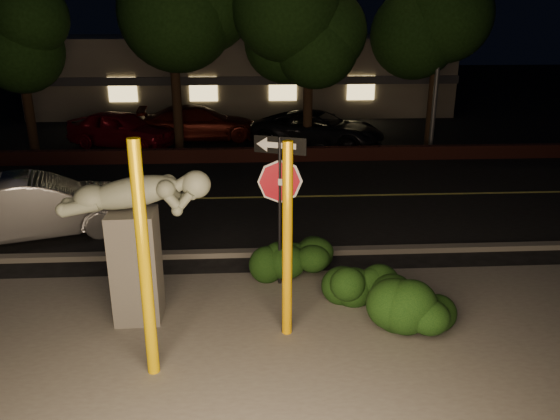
# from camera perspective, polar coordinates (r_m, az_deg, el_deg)

# --- Properties ---
(ground) EXTENTS (90.00, 90.00, 0.00)m
(ground) POSITION_cam_1_polar(r_m,az_deg,el_deg) (18.72, -3.89, 4.09)
(ground) COLOR black
(ground) RESTS_ON ground
(patio) EXTENTS (14.00, 6.00, 0.02)m
(patio) POSITION_cam_1_polar(r_m,az_deg,el_deg) (8.58, -4.27, -15.35)
(patio) COLOR #4C4944
(patio) RESTS_ON ground
(road) EXTENTS (80.00, 8.00, 0.01)m
(road) POSITION_cam_1_polar(r_m,az_deg,el_deg) (15.84, -3.95, 1.28)
(road) COLOR black
(road) RESTS_ON ground
(lane_marking) EXTENTS (80.00, 0.12, 0.00)m
(lane_marking) POSITION_cam_1_polar(r_m,az_deg,el_deg) (15.83, -3.95, 1.32)
(lane_marking) COLOR #CAC750
(lane_marking) RESTS_ON road
(curb) EXTENTS (80.00, 0.25, 0.12)m
(curb) POSITION_cam_1_polar(r_m,az_deg,el_deg) (11.98, -4.07, -4.51)
(curb) COLOR #4C4944
(curb) RESTS_ON ground
(brick_wall) EXTENTS (40.00, 0.35, 0.50)m
(brick_wall) POSITION_cam_1_polar(r_m,az_deg,el_deg) (19.91, -3.89, 5.76)
(brick_wall) COLOR #401914
(brick_wall) RESTS_ON ground
(parking_lot) EXTENTS (40.00, 12.00, 0.01)m
(parking_lot) POSITION_cam_1_polar(r_m,az_deg,el_deg) (25.54, -3.81, 8.20)
(parking_lot) COLOR black
(parking_lot) RESTS_ON ground
(building) EXTENTS (22.00, 10.20, 4.00)m
(building) POSITION_cam_1_polar(r_m,az_deg,el_deg) (33.18, -3.84, 14.22)
(building) COLOR #675E53
(building) RESTS_ON ground
(tree_far_a) EXTENTS (4.60, 4.60, 7.43)m
(tree_far_a) POSITION_cam_1_polar(r_m,az_deg,el_deg) (22.61, -26.10, 18.59)
(tree_far_a) COLOR black
(tree_far_a) RESTS_ON ground
(tree_far_d) EXTENTS (4.40, 4.40, 7.42)m
(tree_far_d) POSITION_cam_1_polar(r_m,az_deg,el_deg) (22.59, 16.48, 19.88)
(tree_far_d) COLOR black
(tree_far_d) RESTS_ON ground
(yellow_pole_left) EXTENTS (0.17, 0.17, 3.47)m
(yellow_pole_left) POSITION_cam_1_polar(r_m,az_deg,el_deg) (7.68, -13.98, -5.51)
(yellow_pole_left) COLOR #E7B802
(yellow_pole_left) RESTS_ON ground
(yellow_pole_right) EXTENTS (0.16, 0.16, 3.22)m
(yellow_pole_right) POSITION_cam_1_polar(r_m,az_deg,el_deg) (8.47, 0.77, -3.46)
(yellow_pole_right) COLOR #F1AA04
(yellow_pole_right) RESTS_ON ground
(signpost) EXTENTS (0.92, 0.40, 2.91)m
(signpost) POSITION_cam_1_polar(r_m,az_deg,el_deg) (9.99, -0.02, 2.94)
(signpost) COLOR black
(signpost) RESTS_ON ground
(sculpture) EXTENTS (2.43, 0.77, 2.61)m
(sculpture) POSITION_cam_1_polar(r_m,az_deg,el_deg) (9.24, -14.82, -2.14)
(sculpture) COLOR #4C4944
(sculpture) RESTS_ON ground
(hedge_center) EXTENTS (1.86, 1.01, 0.93)m
(hedge_center) POSITION_cam_1_polar(r_m,az_deg,el_deg) (10.86, 1.35, -4.73)
(hedge_center) COLOR black
(hedge_center) RESTS_ON ground
(hedge_right) EXTENTS (1.74, 1.33, 1.01)m
(hedge_right) POSITION_cam_1_polar(r_m,az_deg,el_deg) (9.91, 9.34, -7.21)
(hedge_right) COLOR black
(hedge_right) RESTS_ON ground
(hedge_far_right) EXTENTS (1.72, 1.36, 1.05)m
(hedge_far_right) POSITION_cam_1_polar(r_m,az_deg,el_deg) (9.20, 13.60, -9.60)
(hedge_far_right) COLOR black
(hedge_far_right) RESTS_ON ground
(streetlight) EXTENTS (1.37, 0.40, 9.07)m
(streetlight) POSITION_cam_1_polar(r_m,az_deg,el_deg) (22.03, 16.20, 19.89)
(streetlight) COLOR #4C4C51
(streetlight) RESTS_ON ground
(silver_sedan) EXTENTS (4.77, 2.95, 1.48)m
(silver_sedan) POSITION_cam_1_polar(r_m,az_deg,el_deg) (13.98, -24.02, 0.32)
(silver_sedan) COLOR #ADADB2
(silver_sedan) RESTS_ON ground
(parked_car_red) EXTENTS (4.71, 3.31, 1.49)m
(parked_car_red) POSITION_cam_1_polar(r_m,az_deg,el_deg) (22.97, -16.26, 8.12)
(parked_car_red) COLOR maroon
(parked_car_red) RESTS_ON ground
(parked_car_darkred) EXTENTS (5.24, 2.60, 1.46)m
(parked_car_darkred) POSITION_cam_1_polar(r_m,az_deg,el_deg) (23.72, -8.40, 8.97)
(parked_car_darkred) COLOR #450E09
(parked_car_darkred) RESTS_ON ground
(parked_car_dark) EXTENTS (5.76, 4.22, 1.45)m
(parked_car_dark) POSITION_cam_1_polar(r_m,az_deg,el_deg) (22.14, 4.01, 8.39)
(parked_car_dark) COLOR black
(parked_car_dark) RESTS_ON ground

